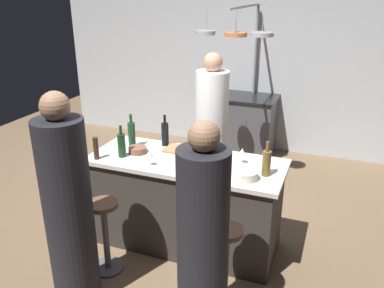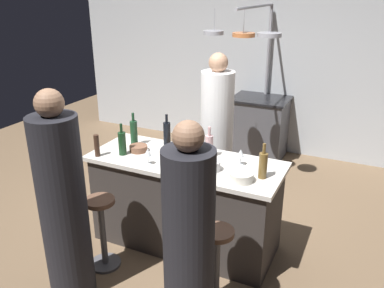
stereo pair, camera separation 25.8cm
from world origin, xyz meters
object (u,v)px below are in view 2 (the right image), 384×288
Objects in this scene: wine_bottle_red at (122,143)px; mixing_bowl_ceramic at (241,177)px; wine_bottle_green at (134,132)px; stove_range at (259,127)px; guest_left at (63,207)px; mixing_bowl_steel at (212,166)px; chef at (217,136)px; pepper_mill at (97,146)px; mixing_bowl_wooden at (138,148)px; bar_stool_left at (102,229)px; wine_bottle_amber at (263,165)px; bar_stool_right at (216,264)px; cutting_board at (182,149)px; wine_bottle_dark at (167,133)px; wine_bottle_rose at (209,146)px; wine_glass_by_chef at (148,153)px; wine_glass_near_left_guest at (241,154)px; guest_right at (189,246)px.

mixing_bowl_ceramic is (1.19, -0.04, -0.08)m from wine_bottle_red.
stove_range is at bearing 75.19° from wine_bottle_green.
guest_left is 1.25m from mixing_bowl_steel.
chef is 8.24× the size of pepper_mill.
wine_bottle_red reaches higher than pepper_mill.
mixing_bowl_wooden is (0.09, 0.13, -0.09)m from wine_bottle_red.
mixing_bowl_steel is (0.92, -0.21, -0.09)m from wine_bottle_green.
bar_stool_left is 3.44× the size of mixing_bowl_ceramic.
stove_range is 2.94× the size of wine_bottle_amber.
mixing_bowl_steel is (-0.27, 0.52, 0.57)m from bar_stool_right.
cutting_board is 0.24m from wine_bottle_dark.
mixing_bowl_steel is (0.13, -0.26, -0.07)m from wine_bottle_rose.
wine_glass_by_chef is (-0.83, 0.39, 0.63)m from bar_stool_right.
wine_glass_near_left_guest is at bearing -8.28° from wine_bottle_rose.
wine_glass_by_chef reaches higher than bar_stool_left.
bar_stool_right is at bearing -49.12° from cutting_board.
guest_right is at bearing -55.93° from wine_bottle_dark.
stove_range is 6.10× the size of wine_glass_by_chef.
wine_bottle_red is (-1.33, -0.08, 0.00)m from wine_bottle_amber.
wine_bottle_rose is (0.30, -0.03, 0.10)m from cutting_board.
wine_bottle_amber is at bearing 76.32° from guest_right.
mixing_bowl_steel is (0.31, -2.55, 0.49)m from stove_range.
chef is 1.06m from mixing_bowl_wooden.
wine_bottle_amber is at bearing -2.13° from mixing_bowl_wooden.
guest_left reaches higher than guest_right.
wine_bottle_dark is (-0.90, 0.88, 0.65)m from bar_stool_right.
mixing_bowl_wooden is (-0.37, -0.20, 0.02)m from cutting_board.
bar_stool_left is (-0.44, -1.57, -0.43)m from chef.
pepper_mill reaches higher than mixing_bowl_wooden.
bar_stool_left is 1.32m from mixing_bowl_ceramic.
wine_bottle_red is at bearing -102.68° from stove_range.
pepper_mill is (-0.65, -0.46, 0.10)m from cutting_board.
guest_left is at bearing -87.72° from wine_bottle_red.
wine_bottle_red is at bearing -144.31° from cutting_board.
pepper_mill is 0.69× the size of wine_bottle_red.
bar_stool_right is at bearing -62.61° from mixing_bowl_steel.
stove_range is at bearing 101.90° from wine_glass_near_left_guest.
wine_bottle_amber is 1.24m from mixing_bowl_wooden.
mixing_bowl_wooden is (0.13, -0.12, -0.10)m from wine_bottle_green.
guest_right is (-0.06, -0.37, 0.39)m from bar_stool_right.
mixing_bowl_ceramic is at bearing 2.99° from wine_glass_by_chef.
wine_bottle_green is (-0.11, 0.73, 0.66)m from bar_stool_left.
bar_stool_right is 0.81m from mixing_bowl_steel.
cutting_board is (0.42, 1.19, 0.11)m from guest_left.
pepper_mill is 0.69× the size of wine_bottle_amber.
cutting_board is 0.91m from wine_bottle_amber.
guest_left is at bearing -86.43° from wine_bottle_green.
stove_range is at bearing 100.60° from bar_stool_right.
mixing_bowl_ceramic is at bearing 86.19° from bar_stool_right.
cutting_board is 0.45m from wine_glass_by_chef.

